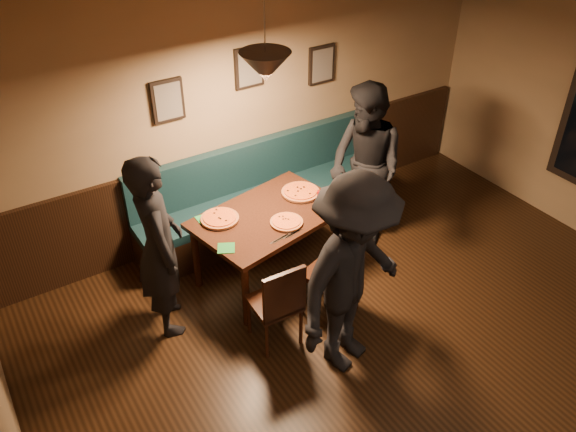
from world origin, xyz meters
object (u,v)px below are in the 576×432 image
object	(u,v)px
diner_front	(353,277)
tabasco_bottle	(318,195)
booth_bench	(266,192)
dining_table	(269,245)
diner_right	(365,167)
chair_near_left	(274,301)
chair_near_right	(331,272)
diner_left	(159,246)
soda_glass	(342,204)

from	to	relation	value
diner_front	tabasco_bottle	size ratio (longest dim) A/B	14.70
booth_bench	dining_table	size ratio (longest dim) A/B	2.10
booth_bench	tabasco_bottle	world-z (taller)	booth_bench
booth_bench	diner_front	size ratio (longest dim) A/B	1.61
dining_table	diner_right	world-z (taller)	diner_right
chair_near_left	diner_front	size ratio (longest dim) A/B	0.49
chair_near_right	diner_left	xyz separation A→B (m)	(-1.35, 0.70, 0.40)
chair_near_right	diner_front	distance (m)	0.74
dining_table	chair_near_right	world-z (taller)	chair_near_right
diner_left	diner_front	size ratio (longest dim) A/B	0.96
dining_table	chair_near_right	bearing A→B (deg)	-85.98
dining_table	diner_front	distance (m)	1.43
booth_bench	dining_table	distance (m)	0.83
chair_near_right	soda_glass	distance (m)	0.71
chair_near_right	soda_glass	size ratio (longest dim) A/B	6.83
chair_near_left	tabasco_bottle	world-z (taller)	chair_near_left
diner_left	diner_right	world-z (taller)	diner_right
chair_near_right	tabasco_bottle	xyz separation A→B (m)	(0.34, 0.72, 0.34)
booth_bench	tabasco_bottle	distance (m)	0.86
soda_glass	tabasco_bottle	distance (m)	0.29
soda_glass	chair_near_right	bearing A→B (deg)	-133.83
diner_right	tabasco_bottle	bearing A→B (deg)	-83.76
diner_right	soda_glass	world-z (taller)	diner_right
soda_glass	dining_table	bearing A→B (deg)	153.50
dining_table	chair_near_left	bearing A→B (deg)	-129.32
booth_bench	soda_glass	size ratio (longest dim) A/B	20.90
diner_left	booth_bench	bearing A→B (deg)	-50.90
soda_glass	tabasco_bottle	bearing A→B (deg)	108.36
chair_near_left	diner_right	xyz separation A→B (m)	(1.63, 0.82, 0.45)
dining_table	chair_near_left	xyz separation A→B (m)	(-0.42, -0.79, 0.07)
chair_near_right	soda_glass	world-z (taller)	chair_near_right
chair_near_left	diner_right	distance (m)	1.88
diner_left	soda_glass	distance (m)	1.80
diner_front	tabasco_bottle	world-z (taller)	diner_front
booth_bench	tabasco_bottle	size ratio (longest dim) A/B	23.73
booth_bench	chair_near_right	bearing A→B (deg)	-96.65
chair_near_right	diner_right	xyz separation A→B (m)	(1.00, 0.80, 0.41)
chair_near_right	tabasco_bottle	distance (m)	0.86
diner_left	diner_front	xyz separation A→B (m)	(1.14, -1.25, 0.04)
chair_near_right	dining_table	bearing A→B (deg)	86.33
diner_right	tabasco_bottle	xyz separation A→B (m)	(-0.66, -0.09, -0.08)
booth_bench	chair_near_right	size ratio (longest dim) A/B	3.06
booth_bench	diner_right	distance (m)	1.15
diner_left	diner_right	bearing A→B (deg)	-75.79
booth_bench	soda_glass	distance (m)	1.13
chair_near_right	tabasco_bottle	world-z (taller)	chair_near_right
booth_bench	diner_left	bearing A→B (deg)	-152.57
dining_table	chair_near_left	world-z (taller)	chair_near_left
diner_front	dining_table	bearing A→B (deg)	72.89
booth_bench	diner_left	world-z (taller)	diner_left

